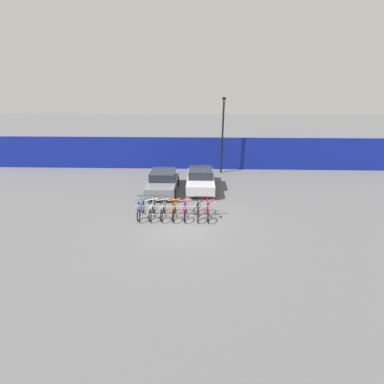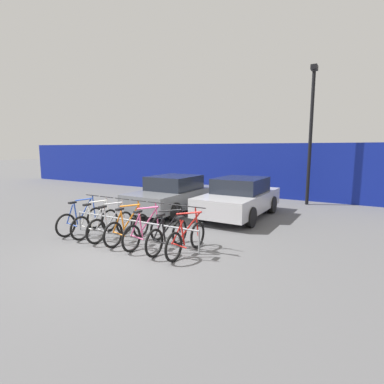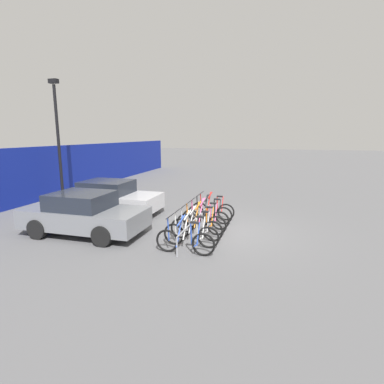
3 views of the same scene
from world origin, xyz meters
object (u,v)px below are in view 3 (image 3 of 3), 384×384
at_px(bicycle_red, 213,210).
at_px(bicycle_black, 210,213).
at_px(bike_rack, 197,219).
at_px(bicycle_orange, 201,223).
at_px(car_silver, 109,198).
at_px(car_grey, 84,214).
at_px(bicycle_pink, 205,218).
at_px(bicycle_blue, 185,241).
at_px(bicycle_white, 191,234).
at_px(bicycle_silver, 196,228).
at_px(lamp_post, 58,134).

bearing_deg(bicycle_red, bicycle_black, -176.67).
height_order(bike_rack, bicycle_orange, bicycle_orange).
height_order(bicycle_black, car_silver, car_silver).
relative_size(bicycle_red, car_grey, 0.42).
bearing_deg(bicycle_pink, bicycle_orange, -179.74).
relative_size(bicycle_blue, bicycle_orange, 1.00).
height_order(bike_rack, bicycle_white, bicycle_white).
relative_size(car_grey, car_silver, 0.97).
xyz_separation_m(bicycle_orange, car_silver, (1.41, 4.29, 0.31)).
relative_size(bicycle_silver, lamp_post, 0.29).
relative_size(bicycle_pink, car_grey, 0.42).
distance_m(bicycle_pink, lamp_post, 8.84).
height_order(bicycle_blue, bicycle_black, same).
xyz_separation_m(bicycle_blue, bicycle_white, (0.60, 0.00, 0.00)).
relative_size(bicycle_blue, lamp_post, 0.29).
height_order(bike_rack, bicycle_black, bicycle_black).
relative_size(bicycle_silver, car_silver, 0.41).
height_order(bicycle_white, car_silver, car_silver).
bearing_deg(bicycle_white, bicycle_black, -2.81).
bearing_deg(car_grey, bicycle_orange, -73.85).
distance_m(bicycle_orange, car_silver, 4.53).
bearing_deg(bicycle_orange, bicycle_white, 178.08).
relative_size(bike_rack, bicycle_red, 2.42).
bearing_deg(bicycle_pink, bike_rack, 166.13).
relative_size(bicycle_blue, bicycle_pink, 1.00).
bearing_deg(bicycle_silver, car_grey, 94.16).
relative_size(bicycle_blue, car_grey, 0.42).
relative_size(bicycle_silver, bicycle_orange, 1.00).
bearing_deg(bicycle_pink, car_grey, 114.46).
xyz_separation_m(bicycle_red, car_grey, (-2.88, 3.71, 0.31)).
xyz_separation_m(car_silver, lamp_post, (1.68, 3.69, 2.57)).
xyz_separation_m(bike_rack, bicycle_silver, (-0.60, -0.15, -0.11)).
bearing_deg(bicycle_blue, bicycle_white, -2.67).
relative_size(bicycle_white, lamp_post, 0.29).
bearing_deg(car_grey, lamp_post, 45.62).
bearing_deg(lamp_post, bicycle_silver, -114.85).
height_order(bicycle_black, bicycle_red, same).
bearing_deg(bicycle_silver, bicycle_blue, 176.88).
distance_m(bike_rack, car_grey, 3.73).
height_order(bicycle_blue, car_grey, car_grey).
height_order(bicycle_white, bicycle_orange, same).
xyz_separation_m(bicycle_white, bicycle_orange, (1.20, 0.00, 0.00)).
distance_m(bicycle_blue, car_silver, 5.36).
distance_m(bicycle_red, lamp_post, 8.58).
xyz_separation_m(bike_rack, lamp_post, (3.09, 7.83, 2.77)).
relative_size(bicycle_white, bicycle_red, 1.00).
bearing_deg(bicycle_blue, lamp_post, 55.82).
xyz_separation_m(bike_rack, bicycle_blue, (-1.80, -0.15, -0.11)).
bearing_deg(car_silver, bicycle_orange, -108.19).
relative_size(bicycle_orange, bicycle_pink, 1.00).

